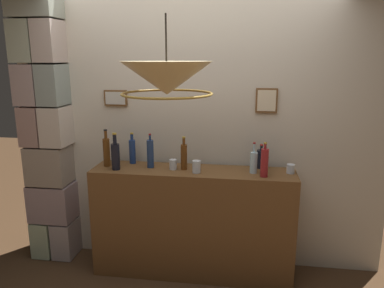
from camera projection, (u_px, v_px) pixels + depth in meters
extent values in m
cube|color=beige|center=(197.00, 123.00, 3.43)|extent=(3.49, 0.08, 2.76)
cube|color=brown|center=(116.00, 98.00, 3.44)|extent=(0.22, 0.03, 0.15)
cube|color=beige|center=(115.00, 98.00, 3.42)|extent=(0.19, 0.01, 0.12)
cube|color=brown|center=(266.00, 100.00, 3.24)|extent=(0.19, 0.03, 0.22)
cube|color=beige|center=(267.00, 101.00, 3.22)|extent=(0.16, 0.01, 0.19)
cube|color=#B1C5A2|center=(48.00, 235.00, 3.78)|extent=(0.19, 0.34, 0.37)
cube|color=#A89C9C|center=(68.00, 236.00, 3.75)|extent=(0.20, 0.34, 0.37)
cube|color=gray|center=(54.00, 201.00, 3.67)|extent=(0.42, 0.34, 0.37)
cube|color=gray|center=(51.00, 164.00, 3.58)|extent=(0.38, 0.34, 0.37)
cube|color=gray|center=(37.00, 125.00, 3.51)|extent=(0.20, 0.34, 0.37)
cube|color=beige|center=(58.00, 125.00, 3.48)|extent=(0.21, 0.34, 0.37)
cube|color=#A58F8D|center=(33.00, 84.00, 3.42)|extent=(0.22, 0.34, 0.37)
cube|color=gray|center=(54.00, 85.00, 3.39)|extent=(0.20, 0.34, 0.37)
cube|color=#A2AB93|center=(28.00, 42.00, 3.33)|extent=(0.22, 0.34, 0.37)
cube|color=#BDABA0|center=(51.00, 42.00, 3.30)|extent=(0.20, 0.34, 0.37)
cube|color=brown|center=(193.00, 222.00, 3.36)|extent=(1.82, 0.41, 1.01)
cylinder|color=maroon|center=(264.00, 163.00, 3.04)|extent=(0.06, 0.06, 0.24)
cylinder|color=maroon|center=(265.00, 146.00, 3.00)|extent=(0.02, 0.02, 0.04)
cylinder|color=#B7932D|center=(265.00, 143.00, 3.00)|extent=(0.03, 0.03, 0.01)
cylinder|color=#603413|center=(184.00, 157.00, 3.24)|extent=(0.06, 0.06, 0.23)
cylinder|color=#603413|center=(184.00, 141.00, 3.20)|extent=(0.03, 0.03, 0.06)
cylinder|color=#B7932D|center=(184.00, 137.00, 3.19)|extent=(0.03, 0.03, 0.01)
cylinder|color=brown|center=(107.00, 152.00, 3.34)|extent=(0.06, 0.06, 0.26)
cylinder|color=brown|center=(106.00, 135.00, 3.30)|extent=(0.03, 0.03, 0.07)
cylinder|color=black|center=(105.00, 130.00, 3.29)|extent=(0.03, 0.03, 0.01)
cylinder|color=silver|center=(254.00, 163.00, 3.14)|extent=(0.06, 0.06, 0.18)
cylinder|color=silver|center=(254.00, 148.00, 3.11)|extent=(0.02, 0.02, 0.08)
cylinder|color=maroon|center=(254.00, 143.00, 3.10)|extent=(0.02, 0.02, 0.01)
cylinder|color=black|center=(261.00, 159.00, 3.28)|extent=(0.08, 0.08, 0.17)
cylinder|color=black|center=(261.00, 148.00, 3.26)|extent=(0.02, 0.02, 0.04)
cylinder|color=maroon|center=(262.00, 145.00, 3.25)|extent=(0.03, 0.03, 0.01)
cylinder|color=navy|center=(150.00, 154.00, 3.29)|extent=(0.06, 0.06, 0.25)
cylinder|color=navy|center=(150.00, 138.00, 3.26)|extent=(0.02, 0.02, 0.05)
cylinder|color=maroon|center=(150.00, 134.00, 3.25)|extent=(0.02, 0.02, 0.01)
cylinder|color=black|center=(116.00, 157.00, 3.23)|extent=(0.08, 0.08, 0.23)
cylinder|color=black|center=(115.00, 139.00, 3.20)|extent=(0.03, 0.03, 0.09)
cylinder|color=#B7932D|center=(114.00, 134.00, 3.19)|extent=(0.04, 0.04, 0.01)
cylinder|color=navy|center=(132.00, 152.00, 3.43)|extent=(0.06, 0.06, 0.22)
cylinder|color=navy|center=(132.00, 137.00, 3.39)|extent=(0.03, 0.03, 0.06)
cylinder|color=#B7932D|center=(132.00, 133.00, 3.38)|extent=(0.03, 0.03, 0.01)
cylinder|color=silver|center=(173.00, 164.00, 3.26)|extent=(0.07, 0.07, 0.09)
cylinder|color=silver|center=(196.00, 167.00, 3.16)|extent=(0.07, 0.07, 0.11)
cylinder|color=silver|center=(291.00, 169.00, 3.15)|extent=(0.07, 0.07, 0.08)
cone|color=beige|center=(167.00, 78.00, 2.38)|extent=(0.60, 0.60, 0.22)
cylinder|color=black|center=(166.00, 37.00, 2.32)|extent=(0.01, 0.01, 0.29)
torus|color=#AD8433|center=(167.00, 94.00, 2.40)|extent=(0.61, 0.61, 0.02)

